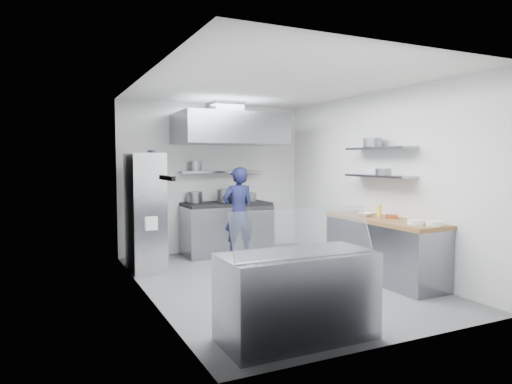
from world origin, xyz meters
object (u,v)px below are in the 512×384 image
gas_range (226,230)px  wire_rack (145,212)px  chef (238,212)px  display_case (297,296)px

gas_range → wire_rack: wire_rack is taller
wire_rack → chef: bearing=8.6°
gas_range → wire_rack: (-1.63, -0.64, 0.48)m
wire_rack → gas_range: bearing=21.3°
gas_range → chef: size_ratio=0.99×
chef → wire_rack: 1.73m
wire_rack → display_case: 3.58m
gas_range → display_case: (-0.89, -4.10, -0.03)m
chef → display_case: size_ratio=1.08×
gas_range → chef: (0.08, -0.38, 0.36)m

